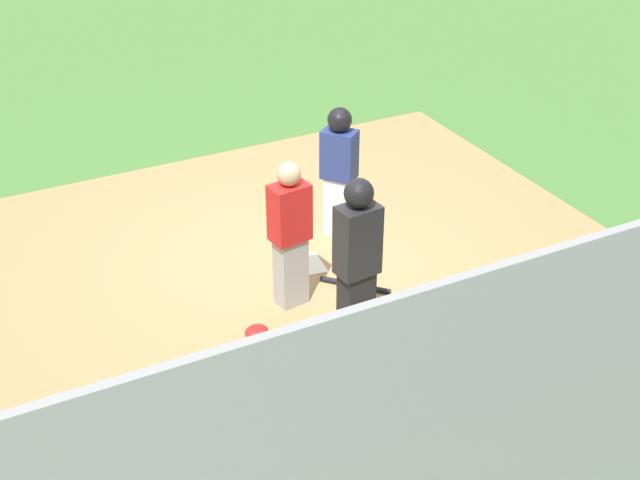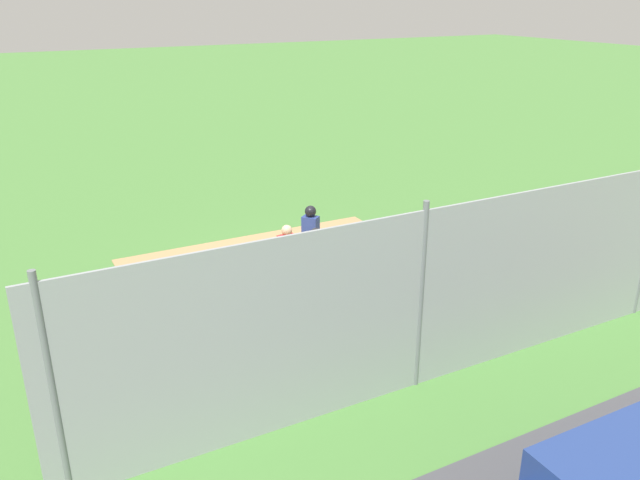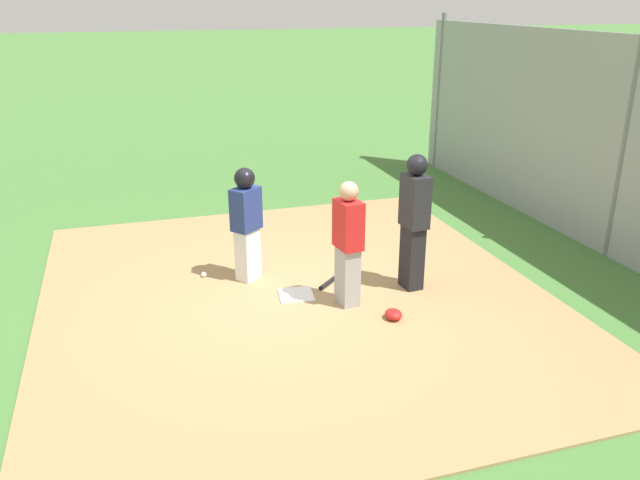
{
  "view_description": "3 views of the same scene",
  "coord_description": "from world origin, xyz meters",
  "px_view_note": "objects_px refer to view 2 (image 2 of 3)",
  "views": [
    {
      "loc": [
        -3.6,
        -7.42,
        5.25
      ],
      "look_at": [
        -0.24,
        -0.88,
        0.9
      ],
      "focal_mm": 49.39,
      "sensor_mm": 36.0,
      "label": 1
    },
    {
      "loc": [
        -5.91,
        -12.49,
        6.38
      ],
      "look_at": [
        0.63,
        -0.16,
        0.96
      ],
      "focal_mm": 35.88,
      "sensor_mm": 36.0,
      "label": 2
    },
    {
      "loc": [
        -7.31,
        1.95,
        3.69
      ],
      "look_at": [
        0.26,
        -0.41,
        0.66
      ],
      "focal_mm": 36.03,
      "sensor_mm": 36.0,
      "label": 3
    }
  ],
  "objects_px": {
    "catcher": "(287,258)",
    "baseball_bat": "(318,285)",
    "umpire": "(316,266)",
    "home_plate": "(294,278)",
    "catcher_mask": "(272,301)",
    "runner": "(311,233)",
    "baseball": "(309,255)"
  },
  "relations": [
    {
      "from": "catcher",
      "to": "baseball_bat",
      "type": "relative_size",
      "value": 2.05
    },
    {
      "from": "umpire",
      "to": "catcher",
      "type": "bearing_deg",
      "value": 6.87
    },
    {
      "from": "home_plate",
      "to": "catcher_mask",
      "type": "xyz_separation_m",
      "value": [
        -0.98,
        -0.95,
        0.05
      ]
    },
    {
      "from": "runner",
      "to": "catcher_mask",
      "type": "relative_size",
      "value": 6.55
    },
    {
      "from": "baseball_bat",
      "to": "catcher_mask",
      "type": "height_order",
      "value": "catcher_mask"
    },
    {
      "from": "baseball_bat",
      "to": "home_plate",
      "type": "bearing_deg",
      "value": -16.92
    },
    {
      "from": "home_plate",
      "to": "baseball",
      "type": "distance_m",
      "value": 1.43
    },
    {
      "from": "baseball_bat",
      "to": "umpire",
      "type": "bearing_deg",
      "value": 107.71
    },
    {
      "from": "catcher",
      "to": "baseball",
      "type": "distance_m",
      "value": 2.26
    },
    {
      "from": "baseball_bat",
      "to": "baseball",
      "type": "distance_m",
      "value": 1.82
    },
    {
      "from": "home_plate",
      "to": "runner",
      "type": "xyz_separation_m",
      "value": [
        0.71,
        0.48,
        0.88
      ]
    },
    {
      "from": "catcher_mask",
      "to": "home_plate",
      "type": "bearing_deg",
      "value": 44.35
    },
    {
      "from": "baseball",
      "to": "runner",
      "type": "bearing_deg",
      "value": -112.5
    },
    {
      "from": "baseball_bat",
      "to": "catcher_mask",
      "type": "bearing_deg",
      "value": 60.98
    },
    {
      "from": "runner",
      "to": "baseball",
      "type": "height_order",
      "value": "runner"
    },
    {
      "from": "catcher",
      "to": "catcher_mask",
      "type": "bearing_deg",
      "value": 117.22
    },
    {
      "from": "catcher",
      "to": "umpire",
      "type": "height_order",
      "value": "umpire"
    },
    {
      "from": "runner",
      "to": "baseball",
      "type": "bearing_deg",
      "value": -150.95
    },
    {
      "from": "home_plate",
      "to": "baseball",
      "type": "xyz_separation_m",
      "value": [
        0.95,
        1.07,
        0.03
      ]
    },
    {
      "from": "baseball_bat",
      "to": "catcher_mask",
      "type": "distance_m",
      "value": 1.33
    },
    {
      "from": "umpire",
      "to": "baseball",
      "type": "distance_m",
      "value": 2.99
    },
    {
      "from": "baseball",
      "to": "catcher_mask",
      "type": "bearing_deg",
      "value": -133.59
    },
    {
      "from": "catcher_mask",
      "to": "baseball",
      "type": "height_order",
      "value": "catcher_mask"
    },
    {
      "from": "catcher_mask",
      "to": "baseball_bat",
      "type": "bearing_deg",
      "value": 13.96
    },
    {
      "from": "baseball",
      "to": "baseball_bat",
      "type": "bearing_deg",
      "value": -110.57
    },
    {
      "from": "catcher_mask",
      "to": "catcher",
      "type": "bearing_deg",
      "value": 34.8
    },
    {
      "from": "catcher",
      "to": "catcher_mask",
      "type": "xyz_separation_m",
      "value": [
        -0.56,
        -0.39,
        -0.77
      ]
    },
    {
      "from": "umpire",
      "to": "baseball_bat",
      "type": "xyz_separation_m",
      "value": [
        0.51,
        0.91,
        -0.93
      ]
    },
    {
      "from": "catcher_mask",
      "to": "baseball",
      "type": "bearing_deg",
      "value": 46.41
    },
    {
      "from": "home_plate",
      "to": "baseball",
      "type": "bearing_deg",
      "value": 48.37
    },
    {
      "from": "umpire",
      "to": "catcher_mask",
      "type": "bearing_deg",
      "value": 47.58
    },
    {
      "from": "catcher_mask",
      "to": "baseball",
      "type": "relative_size",
      "value": 3.24
    }
  ]
}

